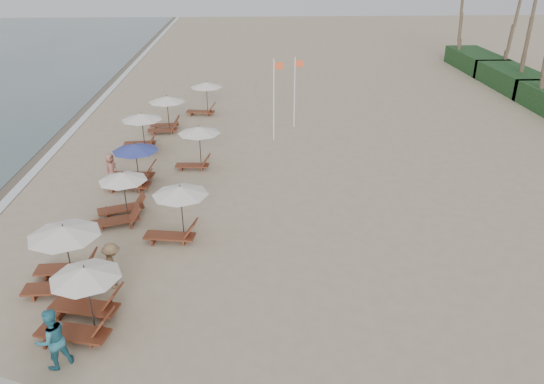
{
  "coord_description": "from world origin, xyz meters",
  "views": [
    {
      "loc": [
        0.02,
        -12.15,
        10.63
      ],
      "look_at": [
        1.0,
        7.57,
        1.3
      ],
      "focal_mm": 34.25,
      "sensor_mm": 36.0,
      "label": 1
    }
  ],
  "objects_px": {
    "lounger_station_6": "(165,113)",
    "inland_station_0": "(175,209)",
    "inland_station_1": "(197,141)",
    "inland_station_2": "(204,95)",
    "lounger_station_4": "(131,166)",
    "beachgoer_mid_a": "(52,339)",
    "beachgoer_mid_b": "(113,265)",
    "lounger_station_2": "(61,257)",
    "flag_pole_near": "(274,97)",
    "lounger_station_1": "(80,301)",
    "beachgoer_far_b": "(111,168)",
    "lounger_station_3": "(119,199)",
    "lounger_station_5": "(140,131)"
  },
  "relations": [
    {
      "from": "lounger_station_6",
      "to": "inland_station_0",
      "type": "height_order",
      "value": "lounger_station_6"
    },
    {
      "from": "inland_station_1",
      "to": "inland_station_2",
      "type": "height_order",
      "value": "same"
    },
    {
      "from": "lounger_station_4",
      "to": "beachgoer_mid_a",
      "type": "height_order",
      "value": "lounger_station_4"
    },
    {
      "from": "inland_station_1",
      "to": "beachgoer_mid_b",
      "type": "relative_size",
      "value": 1.49
    },
    {
      "from": "lounger_station_6",
      "to": "lounger_station_2",
      "type": "bearing_deg",
      "value": -94.22
    },
    {
      "from": "lounger_station_6",
      "to": "flag_pole_near",
      "type": "distance_m",
      "value": 7.25
    },
    {
      "from": "lounger_station_1",
      "to": "lounger_station_4",
      "type": "bearing_deg",
      "value": 92.78
    },
    {
      "from": "lounger_station_2",
      "to": "beachgoer_mid_a",
      "type": "bearing_deg",
      "value": -76.42
    },
    {
      "from": "inland_station_1",
      "to": "beachgoer_mid_a",
      "type": "distance_m",
      "value": 14.63
    },
    {
      "from": "lounger_station_6",
      "to": "inland_station_0",
      "type": "relative_size",
      "value": 0.92
    },
    {
      "from": "inland_station_2",
      "to": "beachgoer_far_b",
      "type": "bearing_deg",
      "value": -108.29
    },
    {
      "from": "beachgoer_mid_b",
      "to": "beachgoer_far_b",
      "type": "relative_size",
      "value": 1.11
    },
    {
      "from": "beachgoer_mid_a",
      "to": "beachgoer_mid_b",
      "type": "distance_m",
      "value": 3.81
    },
    {
      "from": "inland_station_0",
      "to": "beachgoer_mid_a",
      "type": "height_order",
      "value": "inland_station_0"
    },
    {
      "from": "lounger_station_3",
      "to": "lounger_station_5",
      "type": "xyz_separation_m",
      "value": [
        -0.66,
        8.54,
        0.15
      ]
    },
    {
      "from": "lounger_station_5",
      "to": "flag_pole_near",
      "type": "relative_size",
      "value": 0.52
    },
    {
      "from": "lounger_station_2",
      "to": "beachgoer_far_b",
      "type": "xyz_separation_m",
      "value": [
        -0.38,
        8.73,
        -0.38
      ]
    },
    {
      "from": "inland_station_2",
      "to": "lounger_station_6",
      "type": "bearing_deg",
      "value": -121.53
    },
    {
      "from": "lounger_station_5",
      "to": "beachgoer_far_b",
      "type": "relative_size",
      "value": 1.65
    },
    {
      "from": "lounger_station_4",
      "to": "lounger_station_6",
      "type": "xyz_separation_m",
      "value": [
        0.51,
        8.31,
        0.21
      ]
    },
    {
      "from": "lounger_station_1",
      "to": "lounger_station_4",
      "type": "relative_size",
      "value": 1.0
    },
    {
      "from": "beachgoer_mid_b",
      "to": "inland_station_0",
      "type": "bearing_deg",
      "value": -52.69
    },
    {
      "from": "inland_station_0",
      "to": "flag_pole_near",
      "type": "relative_size",
      "value": 0.56
    },
    {
      "from": "lounger_station_6",
      "to": "beachgoer_far_b",
      "type": "xyz_separation_m",
      "value": [
        -1.61,
        -7.95,
        -0.44
      ]
    },
    {
      "from": "beachgoer_mid_a",
      "to": "lounger_station_1",
      "type": "bearing_deg",
      "value": -140.24
    },
    {
      "from": "beachgoer_far_b",
      "to": "beachgoer_mid_b",
      "type": "bearing_deg",
      "value": -142.07
    },
    {
      "from": "lounger_station_3",
      "to": "lounger_station_4",
      "type": "height_order",
      "value": "lounger_station_3"
    },
    {
      "from": "lounger_station_3",
      "to": "lounger_station_6",
      "type": "xyz_separation_m",
      "value": [
        0.31,
        11.94,
        0.19
      ]
    },
    {
      "from": "inland_station_1",
      "to": "beachgoer_mid_a",
      "type": "xyz_separation_m",
      "value": [
        -2.8,
        -14.35,
        -0.55
      ]
    },
    {
      "from": "lounger_station_5",
      "to": "lounger_station_6",
      "type": "height_order",
      "value": "lounger_station_6"
    },
    {
      "from": "lounger_station_1",
      "to": "lounger_station_5",
      "type": "relative_size",
      "value": 1.09
    },
    {
      "from": "inland_station_1",
      "to": "lounger_station_4",
      "type": "bearing_deg",
      "value": -145.24
    },
    {
      "from": "inland_station_1",
      "to": "flag_pole_near",
      "type": "bearing_deg",
      "value": 44.21
    },
    {
      "from": "inland_station_2",
      "to": "flag_pole_near",
      "type": "relative_size",
      "value": 0.55
    },
    {
      "from": "lounger_station_3",
      "to": "inland_station_0",
      "type": "height_order",
      "value": "inland_station_0"
    },
    {
      "from": "lounger_station_6",
      "to": "inland_station_2",
      "type": "distance_m",
      "value": 4.22
    },
    {
      "from": "lounger_station_3",
      "to": "beachgoer_far_b",
      "type": "height_order",
      "value": "lounger_station_3"
    },
    {
      "from": "lounger_station_5",
      "to": "beachgoer_mid_b",
      "type": "relative_size",
      "value": 1.49
    },
    {
      "from": "inland_station_0",
      "to": "beachgoer_mid_b",
      "type": "xyz_separation_m",
      "value": [
        -1.78,
        -3.16,
        -0.5
      ]
    },
    {
      "from": "lounger_station_2",
      "to": "inland_station_2",
      "type": "xyz_separation_m",
      "value": [
        3.43,
        20.26,
        0.24
      ]
    },
    {
      "from": "lounger_station_2",
      "to": "lounger_station_4",
      "type": "relative_size",
      "value": 1.01
    },
    {
      "from": "inland_station_2",
      "to": "beachgoer_mid_a",
      "type": "distance_m",
      "value": 24.29
    },
    {
      "from": "lounger_station_4",
      "to": "flag_pole_near",
      "type": "relative_size",
      "value": 0.56
    },
    {
      "from": "lounger_station_2",
      "to": "inland_station_0",
      "type": "bearing_deg",
      "value": 40.47
    },
    {
      "from": "lounger_station_2",
      "to": "lounger_station_5",
      "type": "relative_size",
      "value": 1.1
    },
    {
      "from": "flag_pole_near",
      "to": "inland_station_1",
      "type": "bearing_deg",
      "value": -135.79
    },
    {
      "from": "lounger_station_4",
      "to": "inland_station_1",
      "type": "bearing_deg",
      "value": 34.76
    },
    {
      "from": "lounger_station_5",
      "to": "inland_station_0",
      "type": "height_order",
      "value": "inland_station_0"
    },
    {
      "from": "inland_station_2",
      "to": "lounger_station_5",
      "type": "bearing_deg",
      "value": -114.44
    },
    {
      "from": "lounger_station_2",
      "to": "lounger_station_5",
      "type": "height_order",
      "value": "lounger_station_2"
    }
  ]
}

